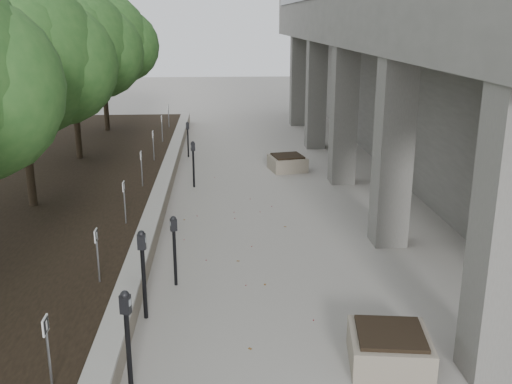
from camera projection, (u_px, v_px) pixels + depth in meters
name	position (u px, v px, depth m)	size (l,w,h in m)	color
retaining_wall	(161.00, 196.00, 15.33)	(0.39, 26.00, 0.50)	gray
planting_bed	(19.00, 201.00, 15.12)	(7.00, 26.00, 0.40)	black
crabapple_tree_3	(21.00, 92.00, 13.37)	(4.60, 4.00, 5.44)	#26531F
crabapple_tree_4	(72.00, 73.00, 18.16)	(4.60, 4.00, 5.44)	#26531F
crabapple_tree_5	(103.00, 62.00, 22.94)	(4.60, 4.00, 5.44)	#26531F
parking_sign_2	(48.00, 353.00, 6.99)	(0.04, 0.22, 0.96)	black
parking_sign_3	(98.00, 256.00, 9.86)	(0.04, 0.22, 0.96)	black
parking_sign_4	(125.00, 203.00, 12.73)	(0.04, 0.22, 0.96)	black
parking_sign_5	(142.00, 169.00, 15.60)	(0.04, 0.22, 0.96)	black
parking_sign_6	(153.00, 146.00, 18.47)	(0.04, 0.22, 0.96)	black
parking_sign_7	(162.00, 129.00, 21.34)	(0.04, 0.22, 0.96)	black
parking_sign_8	(169.00, 116.00, 24.21)	(0.04, 0.22, 0.96)	black
parking_meter_1	(128.00, 344.00, 7.41)	(0.15, 0.11, 1.51)	black
parking_meter_2	(144.00, 275.00, 9.38)	(0.15, 0.11, 1.53)	black
parking_meter_3	(175.00, 251.00, 10.60)	(0.13, 0.10, 1.35)	black
parking_meter_4	(193.00, 164.00, 16.88)	(0.14, 0.10, 1.37)	black
parking_meter_5	(188.00, 139.00, 20.62)	(0.13, 0.09, 1.28)	black
planter_front	(389.00, 348.00, 8.24)	(1.11, 1.11, 0.52)	gray
planter_back	(287.00, 163.00, 18.93)	(1.09, 1.09, 0.51)	gray
berry_scatter	(229.00, 264.00, 11.68)	(3.30, 14.10, 0.02)	maroon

